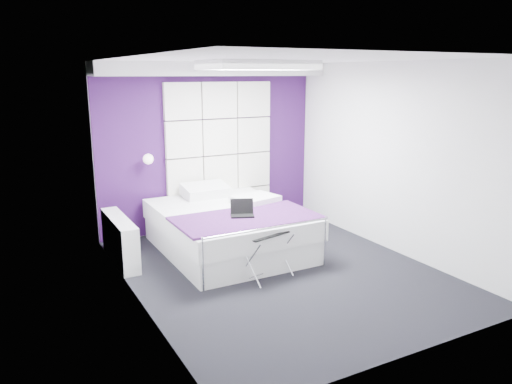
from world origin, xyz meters
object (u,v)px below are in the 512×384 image
bed (228,227)px  luggage_rack (266,255)px  wall_lamp (147,159)px  nightstand (181,203)px  radiator (120,240)px  laptop (241,211)px

bed → luggage_rack: bearing=-90.4°
wall_lamp → bed: 1.58m
bed → luggage_rack: 1.10m
nightstand → radiator: bearing=-147.3°
nightstand → laptop: size_ratio=1.34×
radiator → bed: size_ratio=0.54×
luggage_rack → bed: bearing=76.0°
wall_lamp → laptop: wall_lamp is taller
nightstand → luggage_rack: (0.31, -2.09, -0.21)m
wall_lamp → bed: (0.80, -1.03, -0.89)m
nightstand → wall_lamp: bearing=175.3°
radiator → luggage_rack: 1.99m
nightstand → laptop: bearing=-79.0°
nightstand → luggage_rack: bearing=-81.5°
luggage_rack → laptop: (-0.03, 0.62, 0.41)m
luggage_rack → laptop: bearing=78.8°
bed → laptop: bearing=-94.0°
radiator → laptop: laptop is taller
radiator → bed: (1.44, -0.27, 0.03)m
bed → luggage_rack: size_ratio=3.97×
nightstand → luggage_rack: luggage_rack is taller
wall_lamp → nightstand: 0.88m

